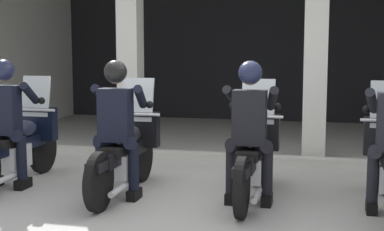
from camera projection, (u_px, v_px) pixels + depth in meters
ground_plane at (232, 149)px, 9.53m from camera, size 80.00×80.00×0.00m
station_building at (245, 22)px, 11.29m from camera, size 10.06×5.19×3.54m
kerb_strip at (213, 157)px, 8.50m from camera, size 9.56×0.24×0.12m
motorcycle_far_left at (20, 144)px, 7.11m from camera, size 0.62×2.04×1.35m
police_officer_far_left at (6, 112)px, 6.79m from camera, size 0.63×0.61×1.58m
motorcycle_center_left at (126, 151)px, 6.62m from camera, size 0.62×2.04×1.35m
police_officer_center_left at (117, 117)px, 6.29m from camera, size 0.63×0.61×1.58m
motorcycle_center_right at (253, 155)px, 6.39m from camera, size 0.62×2.04×1.35m
police_officer_center_right at (250, 120)px, 6.06m from camera, size 0.63×0.61×1.58m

